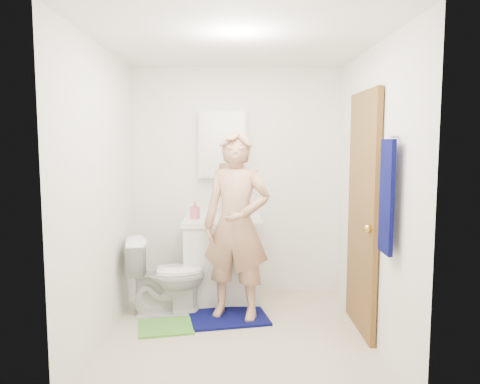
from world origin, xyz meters
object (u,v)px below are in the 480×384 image
towel (387,197)px  toilet (166,275)px  soap_dispenser (195,210)px  man (236,225)px  medicine_cabinet (223,144)px  toothbrush_cup (241,212)px  vanity_cabinet (223,262)px

towel → toilet: 2.22m
toilet → soap_dispenser: bearing=-44.7°
soap_dispenser → man: 0.65m
medicine_cabinet → toothbrush_cup: (0.19, -0.13, -0.70)m
towel → man: man is taller
vanity_cabinet → toothbrush_cup: size_ratio=6.56×
toothbrush_cup → towel: bearing=-57.7°
vanity_cabinet → towel: size_ratio=1.00×
vanity_cabinet → towel: bearing=-51.5°
toothbrush_cup → medicine_cabinet: bearing=144.0°
toilet → medicine_cabinet: bearing=-51.0°
towel → toothbrush_cup: (-0.99, 1.58, -0.35)m
vanity_cabinet → toilet: 0.64m
man → soap_dispenser: bearing=146.5°
toilet → toothbrush_cup: (0.71, 0.46, 0.53)m
toilet → man: bearing=-111.8°
medicine_cabinet → vanity_cabinet: bearing=-90.0°
toothbrush_cup → man: 0.61m
towel → soap_dispenser: 2.09m
toilet → toothbrush_cup: bearing=-66.6°
toilet → toothbrush_cup: size_ratio=6.00×
man → medicine_cabinet: bearing=117.3°
vanity_cabinet → toilet: bearing=-145.2°
vanity_cabinet → man: 0.71m
medicine_cabinet → toilet: bearing=-131.7°
towel → toothbrush_cup: size_ratio=6.56×
vanity_cabinet → man: (0.14, -0.51, 0.47)m
towel → soap_dispenser: size_ratio=4.52×
vanity_cabinet → medicine_cabinet: medicine_cabinet is taller
vanity_cabinet → soap_dispenser: (-0.28, -0.02, 0.54)m
soap_dispenser → toothbrush_cup: size_ratio=1.45×
towel → toilet: towel is taller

